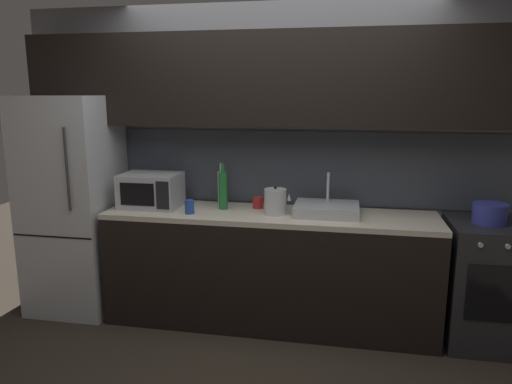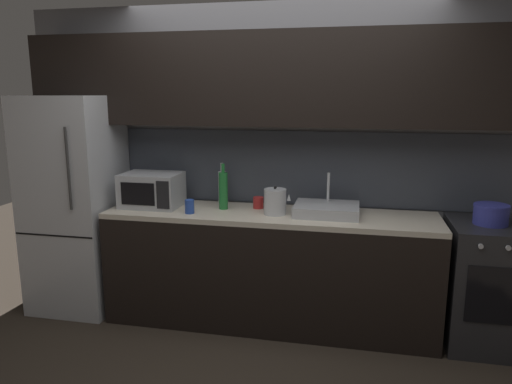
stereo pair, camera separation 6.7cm
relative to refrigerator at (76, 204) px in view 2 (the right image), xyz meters
The scene contains 12 objects.
back_wall 1.80m from the refrigerator, 10.25° to the left, with size 4.28×0.44×2.50m.
counter_run 1.71m from the refrigerator, ahead, with size 2.54×0.60×0.90m.
refrigerator is the anchor object (origin of this frame).
oven_range 3.29m from the refrigerator, ahead, with size 0.60×0.62×0.90m.
microwave 0.70m from the refrigerator, ahead, with size 0.46×0.35×0.27m.
sink_basin 2.08m from the refrigerator, ahead, with size 0.48×0.38×0.30m.
kettle 1.70m from the refrigerator, ahead, with size 0.20×0.17×0.22m.
wine_bottle_green 1.28m from the refrigerator, ahead, with size 0.07×0.07×0.36m.
wine_bottle_clear 1.24m from the refrigerator, 10.50° to the left, with size 0.06×0.06×0.34m.
mug_red 1.54m from the refrigerator, ahead, with size 0.08×0.08×0.09m, color #A82323.
mug_blue 1.07m from the refrigerator, ahead, with size 0.07×0.07×0.11m, color #234299.
cooking_pot 3.22m from the refrigerator, ahead, with size 0.24×0.24×0.14m.
Camera 2 is at (0.63, -2.59, 1.80)m, focal length 33.52 mm.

